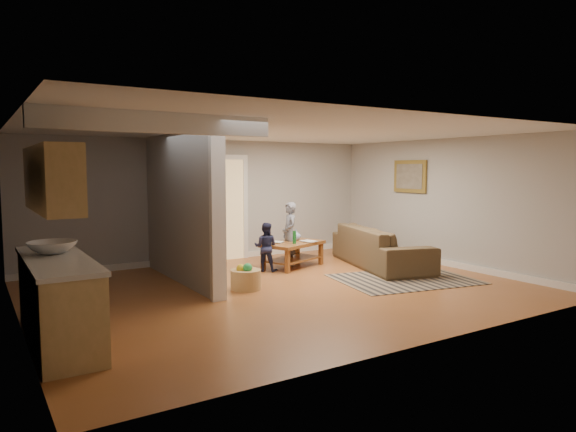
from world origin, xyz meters
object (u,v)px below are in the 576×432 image
object	(u,v)px
coffee_table	(293,247)
speaker_right	(214,240)
toddler	(266,271)
tv_console	(190,230)
toy_basket	(246,278)
speaker_left	(209,256)
sofa	(380,266)
child	(290,265)

from	to	relation	value
coffee_table	speaker_right	bearing A→B (deg)	146.33
toddler	tv_console	bearing A→B (deg)	9.54
toy_basket	toddler	xyz separation A→B (m)	(0.99, 1.10, -0.18)
speaker_left	sofa	bearing A→B (deg)	-26.28
speaker_left	speaker_right	world-z (taller)	speaker_right
tv_console	coffee_table	bearing A→B (deg)	-26.71
coffee_table	speaker_left	world-z (taller)	speaker_left
sofa	toy_basket	bearing A→B (deg)	112.95
tv_console	toy_basket	distance (m)	1.98
tv_console	toddler	size ratio (longest dim) A/B	1.54
speaker_left	tv_console	bearing A→B (deg)	57.60
toy_basket	child	distance (m)	2.20
child	toddler	distance (m)	0.77
toy_basket	child	size ratio (longest dim) A/B	0.39
toy_basket	sofa	bearing A→B (deg)	5.98
tv_console	speaker_right	bearing A→B (deg)	11.92
toy_basket	tv_console	bearing A→B (deg)	95.92
tv_console	speaker_left	distance (m)	1.42
sofa	toddler	xyz separation A→B (m)	(-2.15, 0.77, 0.00)
speaker_left	speaker_right	distance (m)	1.75
sofa	speaker_right	world-z (taller)	speaker_right
child	coffee_table	bearing A→B (deg)	2.34
sofa	coffee_table	xyz separation A→B (m)	(-1.48, 0.88, 0.38)
speaker_right	toy_basket	size ratio (longest dim) A/B	2.16
tv_console	toy_basket	bearing A→B (deg)	-90.93
speaker_left	toy_basket	world-z (taller)	speaker_left
toy_basket	toddler	distance (m)	1.49
sofa	tv_console	size ratio (longest dim) A/B	1.89
sofa	speaker_left	distance (m)	3.59
coffee_table	speaker_right	size ratio (longest dim) A/B	1.35
coffee_table	speaker_left	distance (m)	2.19
sofa	coffee_table	size ratio (longest dim) A/B	1.87
speaker_left	toy_basket	distance (m)	0.72
sofa	tv_console	bearing A→B (deg)	82.10
sofa	speaker_left	xyz separation A→B (m)	(-3.55, 0.17, 0.50)
toddler	child	bearing A→B (deg)	-114.72
speaker_left	toddler	xyz separation A→B (m)	(1.40, 0.60, -0.50)
sofa	speaker_right	bearing A→B (deg)	74.90
sofa	child	distance (m)	1.79
speaker_left	toy_basket	xyz separation A→B (m)	(0.41, -0.50, -0.32)
sofa	speaker_right	size ratio (longest dim) A/B	2.54
speaker_left	toddler	size ratio (longest dim) A/B	1.09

